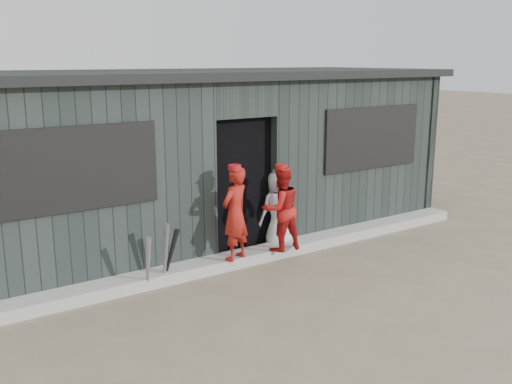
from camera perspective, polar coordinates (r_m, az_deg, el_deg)
ground at (r=6.84m, az=8.64°, el=-11.06°), size 80.00×80.00×0.00m
curb at (r=8.14m, az=-0.08°, el=-6.33°), size 8.00×0.36×0.15m
bat_left at (r=7.07m, az=-10.76°, el=-7.07°), size 0.12×0.27×0.74m
bat_mid at (r=7.24m, az=-9.03°, el=-6.15°), size 0.09×0.26×0.83m
bat_right at (r=7.30m, az=-8.55°, el=-6.31°), size 0.16×0.34×0.75m
player_red_left at (r=7.59m, az=-2.12°, el=-2.17°), size 0.54×0.46×1.27m
player_red_right at (r=7.97m, az=2.50°, el=-1.66°), size 0.61×0.49×1.20m
player_grey_back at (r=8.48m, az=2.21°, el=-1.84°), size 0.60×0.41×1.19m
dugout at (r=9.24m, az=-5.95°, el=3.73°), size 8.30×3.30×2.62m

